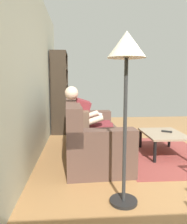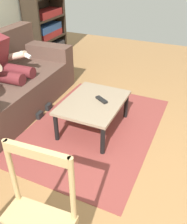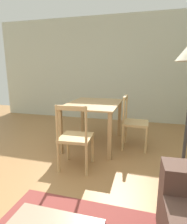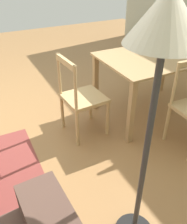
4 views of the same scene
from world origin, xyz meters
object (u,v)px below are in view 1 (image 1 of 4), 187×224
floor_lamp (126,61)px  tv_remote (167,131)px  person_lounging (88,120)px  coffee_table (163,136)px  bookshelf (60,102)px  couch (90,136)px

floor_lamp → tv_remote: bearing=-35.4°
person_lounging → coffee_table: person_lounging is taller
person_lounging → bookshelf: 1.96m
bookshelf → tv_remote: bearing=-133.1°
person_lounging → tv_remote: size_ratio=6.67×
person_lounging → coffee_table: 1.28m
couch → floor_lamp: bearing=-169.3°
person_lounging → bookshelf: (1.87, 0.60, 0.12)m
person_lounging → floor_lamp: 1.65m
couch → person_lounging: person_lounging is taller
bookshelf → coffee_table: bearing=-135.1°
couch → coffee_table: (0.01, -1.23, -0.01)m
coffee_table → couch: bearing=90.6°
person_lounging → tv_remote: bearing=-87.4°
person_lounging → tv_remote: (0.06, -1.33, -0.22)m
tv_remote → person_lounging: bearing=-56.0°
floor_lamp → bookshelf: bearing=15.1°
coffee_table → floor_lamp: 2.03m
floor_lamp → coffee_table: bearing=-34.2°
couch → coffee_table: couch is taller
person_lounging → tv_remote: 1.35m
couch → tv_remote: size_ratio=11.45×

